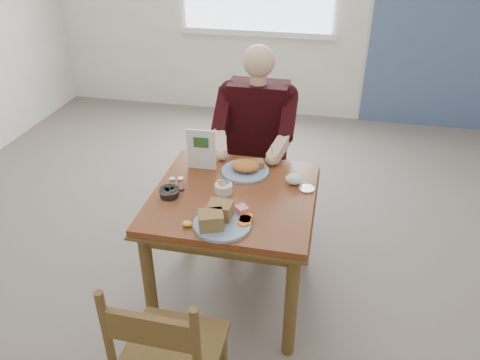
% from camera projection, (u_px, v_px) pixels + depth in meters
% --- Properties ---
extents(floor, '(6.00, 6.00, 0.00)m').
position_uv_depth(floor, '(234.00, 291.00, 3.01)').
color(floor, '#6F6159').
rests_on(floor, ground).
extents(lemon_wedge, '(0.06, 0.04, 0.03)m').
position_uv_depth(lemon_wedge, '(187.00, 224.00, 2.35)').
color(lemon_wedge, yellow).
rests_on(lemon_wedge, table).
extents(napkin, '(0.10, 0.09, 0.06)m').
position_uv_depth(napkin, '(294.00, 179.00, 2.70)').
color(napkin, white).
rests_on(napkin, table).
extents(metal_dish, '(0.09, 0.09, 0.01)m').
position_uv_depth(metal_dish, '(307.00, 189.00, 2.65)').
color(metal_dish, silver).
rests_on(metal_dish, table).
extents(table, '(0.92, 0.92, 0.75)m').
position_uv_depth(table, '(234.00, 210.00, 2.68)').
color(table, brown).
rests_on(table, ground).
extents(chair_far, '(0.42, 0.42, 0.95)m').
position_uv_depth(chair_far, '(257.00, 167.00, 3.43)').
color(chair_far, brown).
rests_on(chair_far, ground).
extents(chair_near, '(0.43, 0.43, 0.95)m').
position_uv_depth(chair_near, '(169.00, 358.00, 2.00)').
color(chair_near, brown).
rests_on(chair_near, ground).
extents(diner, '(0.53, 0.56, 1.39)m').
position_uv_depth(diner, '(256.00, 131.00, 3.19)').
color(diner, gray).
rests_on(diner, chair_far).
extents(near_plate, '(0.35, 0.35, 0.10)m').
position_uv_depth(near_plate, '(220.00, 218.00, 2.35)').
color(near_plate, white).
rests_on(near_plate, table).
extents(far_plate, '(0.38, 0.38, 0.08)m').
position_uv_depth(far_plate, '(246.00, 168.00, 2.81)').
color(far_plate, white).
rests_on(far_plate, table).
extents(caddy, '(0.12, 0.12, 0.07)m').
position_uv_depth(caddy, '(223.00, 188.00, 2.62)').
color(caddy, white).
rests_on(caddy, table).
extents(shakers, '(0.09, 0.06, 0.08)m').
position_uv_depth(shakers, '(177.00, 184.00, 2.63)').
color(shakers, white).
rests_on(shakers, table).
extents(creamer, '(0.12, 0.12, 0.05)m').
position_uv_depth(creamer, '(169.00, 192.00, 2.58)').
color(creamer, white).
rests_on(creamer, table).
extents(menu, '(0.18, 0.02, 0.26)m').
position_uv_depth(menu, '(201.00, 149.00, 2.80)').
color(menu, white).
rests_on(menu, table).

